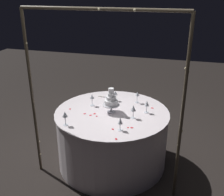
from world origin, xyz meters
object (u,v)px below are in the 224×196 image
Objects in this scene: wine_glass_3 at (120,121)px; wine_glass_4 at (116,94)px; main_table at (112,137)px; wine_glass_1 at (147,104)px; wine_glass_5 at (65,115)px; wine_glass_6 at (137,94)px; decorative_arch at (101,80)px; tiered_cake at (111,100)px; wine_glass_2 at (92,97)px; cake_knife at (106,97)px; wine_glass_0 at (133,109)px.

wine_glass_3 is 1.12× the size of wine_glass_4.
wine_glass_1 is at bearing -167.87° from main_table.
wine_glass_5 is 1.08× the size of wine_glass_6.
tiered_cake is (0.01, -0.41, -0.41)m from decorative_arch.
tiered_cake is 2.03× the size of wine_glass_6.
tiered_cake is at bearing -88.92° from decorative_arch.
wine_glass_2 is (0.31, -0.12, 0.51)m from main_table.
wine_glass_4 is 0.31m from wine_glass_6.
wine_glass_5 reaches higher than main_table.
decorative_arch is 0.62m from wine_glass_5.
wine_glass_2 is at bearing -59.87° from decorative_arch.
wine_glass_1 is at bearing -145.48° from wine_glass_5.
wine_glass_5 is at bearing 66.55° from wine_glass_4.
main_table is at bearing 159.87° from wine_glass_2.
decorative_arch is at bearing 103.59° from cake_knife.
wine_glass_6 is (-0.27, -0.39, -0.04)m from tiered_cake.
wine_glass_5 is 0.98m from cake_knife.
wine_glass_0 is at bearing -151.52° from wine_glass_5.
wine_glass_6 is at bearing -177.94° from wine_glass_4.
tiered_cake is at bearing -16.69° from wine_glass_0.
tiered_cake is 0.33m from wine_glass_0.
wine_glass_5 is (0.65, 0.06, 0.02)m from wine_glass_3.
wine_glass_0 is at bearing -133.17° from decorative_arch.
wine_glass_0 is 0.83m from wine_glass_5.
wine_glass_0 is 0.49m from wine_glass_6.
wine_glass_4 is at bearing -29.38° from wine_glass_1.
wine_glass_5 is at bearing 28.48° from wine_glass_0.
wine_glass_0 is at bearing -103.41° from wine_glass_3.
tiered_cake is 0.34m from wine_glass_2.
wine_glass_3 is 0.65m from wine_glass_5.
cake_knife is at bearing -46.95° from wine_glass_0.
wine_glass_4 is 0.88× the size of wine_glass_6.
cake_knife is (0.43, -0.89, -0.11)m from wine_glass_3.
wine_glass_6 reaches higher than main_table.
wine_glass_5 is (0.42, 0.49, -0.03)m from tiered_cake.
cake_knife is at bearing -107.70° from wine_glass_2.
wine_glass_4 is (0.04, -0.38, -0.06)m from tiered_cake.
wine_glass_3 is at bearing 87.26° from wine_glass_6.
wine_glass_4 is (0.49, -0.28, -0.02)m from wine_glass_1.
wine_glass_2 is at bearing 72.30° from cake_knife.
wine_glass_1 is 0.34m from wine_glass_6.
wine_glass_1 is (-0.44, -0.52, -0.46)m from decorative_arch.
main_table is 0.84m from wine_glass_5.
wine_glass_5 is 0.60× the size of cake_knife.
wine_glass_2 is at bearing -20.13° from main_table.
wine_glass_6 is at bearing -85.11° from wine_glass_0.
wine_glass_1 reaches higher than wine_glass_4.
tiered_cake reaches higher than wine_glass_6.
cake_knife is (0.65, -0.35, -0.12)m from wine_glass_1.
wine_glass_4 is 0.95m from wine_glass_5.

